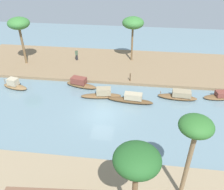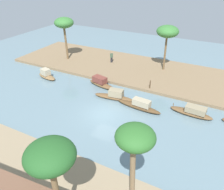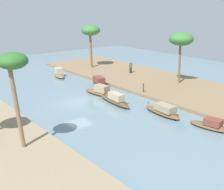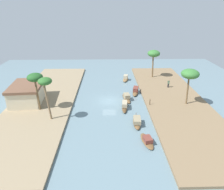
% 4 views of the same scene
% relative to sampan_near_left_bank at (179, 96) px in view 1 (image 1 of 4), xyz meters
% --- Properties ---
extents(river_water, '(67.02, 67.02, 0.00)m').
position_rel_sampan_near_left_bank_xyz_m(river_water, '(8.43, 4.21, -0.45)').
color(river_water, slate).
rests_on(river_water, ground).
extents(riverbank_left, '(42.11, 11.45, 0.37)m').
position_rel_sampan_near_left_bank_xyz_m(riverbank_left, '(8.43, -8.25, -0.26)').
color(riverbank_left, '#846B4C').
rests_on(riverbank_left, ground).
extents(sampan_near_left_bank, '(4.58, 1.48, 1.12)m').
position_rel_sampan_near_left_bank_xyz_m(sampan_near_left_bank, '(0.00, 0.00, 0.00)').
color(sampan_near_left_bank, brown).
rests_on(sampan_near_left_bank, river_water).
extents(sampan_downstream_large, '(3.60, 1.92, 1.34)m').
position_rel_sampan_near_left_bank_xyz_m(sampan_downstream_large, '(20.24, 0.04, 0.02)').
color(sampan_downstream_large, brown).
rests_on(sampan_downstream_large, river_water).
extents(sampan_with_red_awning, '(3.90, 1.87, 0.94)m').
position_rel_sampan_near_left_bank_xyz_m(sampan_with_red_awning, '(-4.84, -0.72, -0.11)').
color(sampan_with_red_awning, brown).
rests_on(sampan_with_red_awning, river_water).
extents(sampan_midstream, '(4.29, 1.97, 1.29)m').
position_rel_sampan_near_left_bank_xyz_m(sampan_midstream, '(12.09, -1.35, 0.06)').
color(sampan_midstream, brown).
rests_on(sampan_midstream, river_water).
extents(sampan_with_tall_canopy, '(5.35, 1.42, 1.24)m').
position_rel_sampan_near_left_bank_xyz_m(sampan_with_tall_canopy, '(5.49, 1.47, 0.02)').
color(sampan_with_tall_canopy, brown).
rests_on(sampan_with_tall_canopy, river_water).
extents(sampan_foreground, '(4.88, 1.75, 1.27)m').
position_rel_sampan_near_left_bank_xyz_m(sampan_foreground, '(8.97, 0.82, 0.02)').
color(sampan_foreground, brown).
rests_on(sampan_foreground, river_water).
extents(person_on_near_bank, '(0.43, 0.47, 1.70)m').
position_rel_sampan_near_left_bank_xyz_m(person_on_near_bank, '(14.45, -8.85, 0.70)').
color(person_on_near_bank, '#232328').
rests_on(person_on_near_bank, riverbank_left).
extents(mooring_post, '(0.14, 0.14, 1.05)m').
position_rel_sampan_near_left_bank_xyz_m(mooring_post, '(5.92, -3.14, 0.45)').
color(mooring_post, '#4C3823').
rests_on(mooring_post, riverbank_left).
extents(palm_tree_left_near, '(3.09, 3.09, 6.56)m').
position_rel_sampan_near_left_bank_xyz_m(palm_tree_left_near, '(6.15, -9.79, 5.56)').
color(palm_tree_left_near, brown).
rests_on(palm_tree_left_near, riverbank_left).
extents(palm_tree_left_far, '(3.01, 3.01, 6.77)m').
position_rel_sampan_near_left_bank_xyz_m(palm_tree_left_far, '(21.67, -6.74, 5.73)').
color(palm_tree_left_far, brown).
rests_on(palm_tree_left_far, riverbank_left).
extents(palm_tree_right_tall, '(2.54, 2.54, 6.54)m').
position_rel_sampan_near_left_bank_xyz_m(palm_tree_right_tall, '(4.50, 16.30, 5.58)').
color(palm_tree_right_tall, brown).
rests_on(palm_tree_right_tall, riverbank_right).
extents(palm_tree_right_short, '(2.07, 2.07, 6.88)m').
position_rel_sampan_near_left_bank_xyz_m(palm_tree_right_short, '(1.24, 13.72, 5.91)').
color(palm_tree_right_short, '#7F6647').
rests_on(palm_tree_right_short, riverbank_right).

